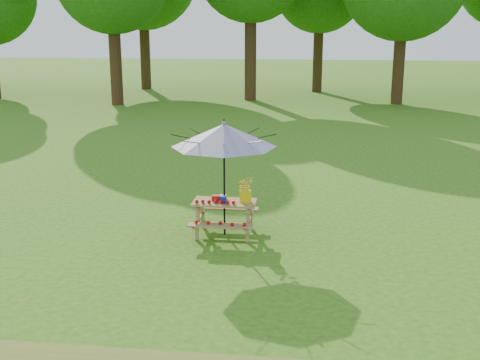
# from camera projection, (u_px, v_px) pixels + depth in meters

# --- Properties ---
(ground) EXTENTS (120.00, 120.00, 0.00)m
(ground) POSITION_uv_depth(u_px,v_px,m) (322.00, 285.00, 9.39)
(ground) COLOR #296513
(ground) RESTS_ON ground
(picnic_table) EXTENTS (1.20, 1.32, 0.67)m
(picnic_table) POSITION_uv_depth(u_px,v_px,m) (225.00, 218.00, 11.55)
(picnic_table) COLOR olive
(picnic_table) RESTS_ON ground
(patio_umbrella) EXTENTS (2.25, 2.25, 2.25)m
(patio_umbrella) POSITION_uv_depth(u_px,v_px,m) (224.00, 135.00, 11.15)
(patio_umbrella) COLOR black
(patio_umbrella) RESTS_ON ground
(produce_bins) EXTENTS (0.30, 0.39, 0.13)m
(produce_bins) POSITION_uv_depth(u_px,v_px,m) (220.00, 198.00, 11.47)
(produce_bins) COLOR red
(produce_bins) RESTS_ON picnic_table
(tomatoes_row) EXTENTS (0.77, 0.13, 0.07)m
(tomatoes_row) POSITION_uv_depth(u_px,v_px,m) (215.00, 202.00, 11.31)
(tomatoes_row) COLOR #C50906
(tomatoes_row) RESTS_ON picnic_table
(flower_bucket) EXTENTS (0.37, 0.34, 0.50)m
(flower_bucket) POSITION_uv_depth(u_px,v_px,m) (245.00, 188.00, 11.37)
(flower_bucket) COLOR yellow
(flower_bucket) RESTS_ON picnic_table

